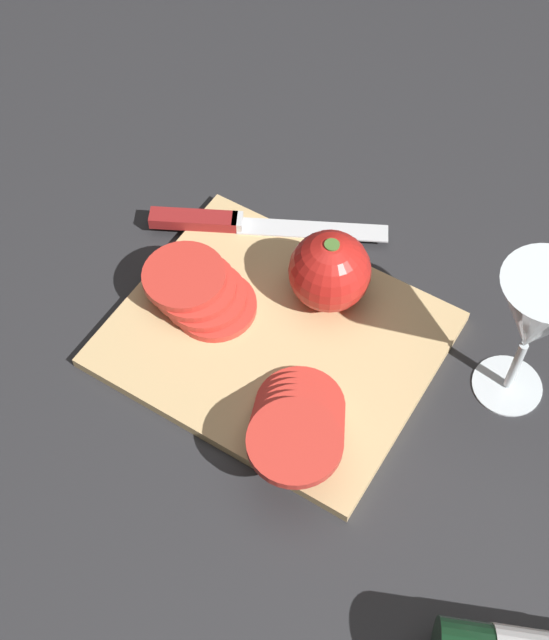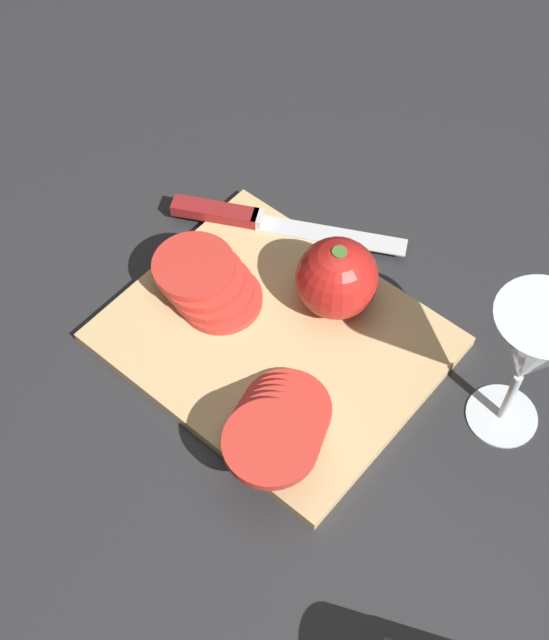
# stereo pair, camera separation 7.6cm
# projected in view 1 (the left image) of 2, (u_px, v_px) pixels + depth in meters

# --- Properties ---
(ground_plane) EXTENTS (3.00, 3.00, 0.00)m
(ground_plane) POSITION_uv_depth(u_px,v_px,m) (311.00, 384.00, 0.91)
(ground_plane) COLOR #28282B
(cutting_board) EXTENTS (0.32, 0.27, 0.01)m
(cutting_board) POSITION_uv_depth(u_px,v_px,m) (274.00, 339.00, 0.93)
(cutting_board) COLOR tan
(cutting_board) RESTS_ON ground_plane
(wine_glass) EXTENTS (0.09, 0.09, 0.18)m
(wine_glass) POSITION_uv_depth(u_px,v_px,m) (536.00, 319.00, 0.81)
(wine_glass) COLOR silver
(wine_glass) RESTS_ON ground_plane
(whole_tomato) EXTENTS (0.09, 0.09, 0.09)m
(whole_tomato) POSITION_uv_depth(u_px,v_px,m) (330.00, 271.00, 0.92)
(whole_tomato) COLOR red
(whole_tomato) RESTS_ON cutting_board
(knife) EXTENTS (0.25, 0.15, 0.01)m
(knife) POSITION_uv_depth(u_px,v_px,m) (221.00, 222.00, 1.01)
(knife) COLOR silver
(knife) RESTS_ON cutting_board
(tomato_slice_stack_near) EXTENTS (0.13, 0.09, 0.04)m
(tomato_slice_stack_near) POSITION_uv_depth(u_px,v_px,m) (200.00, 291.00, 0.94)
(tomato_slice_stack_near) COLOR red
(tomato_slice_stack_near) RESTS_ON cutting_board
(tomato_slice_stack_far) EXTENTS (0.12, 0.14, 0.05)m
(tomato_slice_stack_far) POSITION_uv_depth(u_px,v_px,m) (298.00, 424.00, 0.84)
(tomato_slice_stack_far) COLOR red
(tomato_slice_stack_far) RESTS_ON cutting_board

